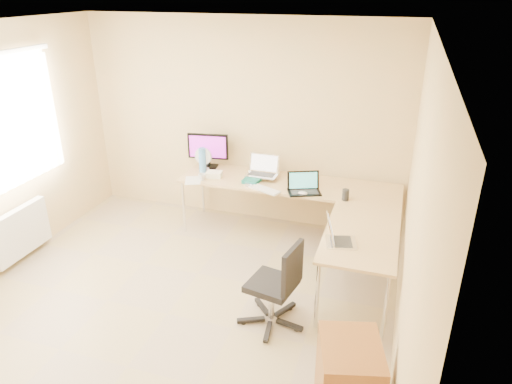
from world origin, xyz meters
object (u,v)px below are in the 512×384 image
(office_chair, at_px, (272,277))
(desk_main, at_px, (288,210))
(keyboard, at_px, (263,189))
(water_bottle, at_px, (202,160))
(mug, at_px, (202,177))
(monitor, at_px, (208,150))
(laptop_black, at_px, (305,183))
(desk_fan, at_px, (205,159))
(laptop_return, at_px, (342,233))
(desk_return, at_px, (358,265))
(laptop_center, at_px, (262,166))

(office_chair, bearing_deg, desk_main, 110.18)
(keyboard, xyz_separation_m, water_bottle, (-0.89, 0.30, 0.15))
(keyboard, distance_m, water_bottle, 0.95)
(office_chair, bearing_deg, mug, 143.85)
(monitor, height_order, water_bottle, monitor)
(keyboard, height_order, mug, mug)
(mug, bearing_deg, desk_main, 14.35)
(laptop_black, relative_size, mug, 4.04)
(desk_fan, xyz_separation_m, laptop_return, (1.94, -1.33, -0.03))
(monitor, bearing_deg, office_chair, -61.48)
(water_bottle, bearing_deg, desk_main, -0.36)
(laptop_black, bearing_deg, office_chair, -111.76)
(monitor, relative_size, mug, 5.80)
(desk_return, distance_m, laptop_return, 0.56)
(water_bottle, distance_m, office_chair, 2.20)
(water_bottle, xyz_separation_m, office_chair, (1.39, -1.66, -0.39))
(monitor, bearing_deg, laptop_center, -20.79)
(laptop_black, bearing_deg, desk_return, -68.64)
(mug, bearing_deg, desk_fan, 107.62)
(monitor, xyz_separation_m, laptop_black, (1.37, -0.43, -0.11))
(desk_main, relative_size, desk_return, 2.04)
(keyboard, bearing_deg, laptop_return, -18.99)
(desk_fan, bearing_deg, mug, -67.64)
(monitor, xyz_separation_m, keyboard, (0.89, -0.49, -0.22))
(laptop_return, bearing_deg, desk_main, 19.54)
(laptop_return, bearing_deg, laptop_center, 28.84)
(water_bottle, xyz_separation_m, desk_fan, (0.00, 0.07, -0.02))
(keyboard, relative_size, water_bottle, 1.39)
(laptop_black, bearing_deg, monitor, 139.85)
(desk_main, bearing_deg, laptop_black, -44.73)
(monitor, bearing_deg, desk_return, -38.06)
(desk_main, relative_size, laptop_center, 6.97)
(laptop_black, distance_m, keyboard, 0.49)
(laptop_black, relative_size, laptop_return, 1.13)
(water_bottle, relative_size, desk_fan, 1.12)
(keyboard, relative_size, office_chair, 0.51)
(laptop_center, relative_size, laptop_black, 1.04)
(laptop_center, bearing_deg, desk_return, -36.99)
(desk_fan, bearing_deg, laptop_center, 0.64)
(desk_return, distance_m, laptop_black, 1.16)
(desk_return, height_order, desk_fan, desk_fan)
(laptop_black, xyz_separation_m, mug, (-1.26, -0.02, -0.07))
(keyboard, bearing_deg, office_chair, -46.42)
(desk_main, distance_m, laptop_return, 1.56)
(laptop_center, height_order, keyboard, laptop_center)
(desk_fan, bearing_deg, keyboard, -18.19)
(desk_main, height_order, desk_fan, desk_fan)
(desk_return, xyz_separation_m, water_bottle, (-2.10, 1.01, 0.52))
(desk_main, distance_m, laptop_center, 0.63)
(desk_fan, xyz_separation_m, office_chair, (1.39, -1.73, -0.37))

